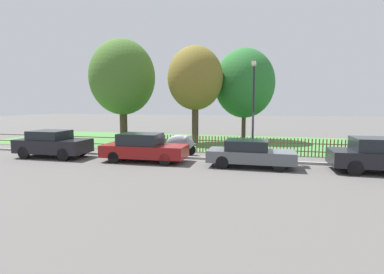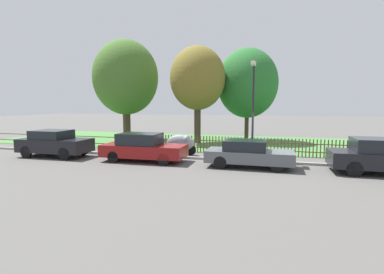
# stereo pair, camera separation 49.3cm
# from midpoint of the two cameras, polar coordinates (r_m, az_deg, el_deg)

# --- Properties ---
(ground_plane) EXTENTS (120.00, 120.00, 0.00)m
(ground_plane) POSITION_cam_midpoint_polar(r_m,az_deg,el_deg) (15.52, 11.62, -4.73)
(ground_plane) COLOR #565451
(kerb_stone) EXTENTS (40.96, 0.20, 0.12)m
(kerb_stone) POSITION_cam_midpoint_polar(r_m,az_deg,el_deg) (15.60, 11.66, -4.45)
(kerb_stone) COLOR gray
(kerb_stone) RESTS_ON ground
(grass_strip) EXTENTS (40.96, 10.03, 0.01)m
(grass_strip) POSITION_cam_midpoint_polar(r_m,az_deg,el_deg) (22.77, 13.01, -1.22)
(grass_strip) COLOR #477F3D
(grass_strip) RESTS_ON ground
(park_fence) EXTENTS (40.96, 0.05, 1.01)m
(park_fence) POSITION_cam_midpoint_polar(r_m,az_deg,el_deg) (17.75, 12.23, -1.69)
(park_fence) COLOR brown
(park_fence) RESTS_ON ground
(parked_car_silver_hatchback) EXTENTS (3.93, 1.83, 1.48)m
(parked_car_silver_hatchback) POSITION_cam_midpoint_polar(r_m,az_deg,el_deg) (18.29, -24.02, -1.05)
(parked_car_silver_hatchback) COLOR black
(parked_car_silver_hatchback) RESTS_ON ground
(parked_car_black_saloon) EXTENTS (4.34, 1.77, 1.45)m
(parked_car_black_saloon) POSITION_cam_midpoint_polar(r_m,az_deg,el_deg) (15.53, -8.45, -1.97)
(parked_car_black_saloon) COLOR maroon
(parked_car_black_saloon) RESTS_ON ground
(parked_car_navy_estate) EXTENTS (4.01, 1.66, 1.27)m
(parked_car_navy_estate) POSITION_cam_midpoint_polar(r_m,az_deg,el_deg) (14.23, 11.67, -3.09)
(parked_car_navy_estate) COLOR #51565B
(parked_car_navy_estate) RESTS_ON ground
(parked_car_red_compact) EXTENTS (4.38, 1.88, 1.51)m
(parked_car_red_compact) POSITION_cam_midpoint_polar(r_m,az_deg,el_deg) (15.03, 33.50, -3.09)
(parked_car_red_compact) COLOR black
(parked_car_red_compact) RESTS_ON ground
(covered_motorcycle) EXTENTS (1.85, 0.71, 1.17)m
(covered_motorcycle) POSITION_cam_midpoint_polar(r_m,az_deg,el_deg) (17.26, -1.27, -1.13)
(covered_motorcycle) COLOR black
(covered_motorcycle) RESTS_ON ground
(tree_nearest_kerb) EXTENTS (5.17, 5.17, 8.01)m
(tree_nearest_kerb) POSITION_cam_midpoint_polar(r_m,az_deg,el_deg) (24.88, -11.95, 11.00)
(tree_nearest_kerb) COLOR #473828
(tree_nearest_kerb) RESTS_ON ground
(tree_behind_motorcycle) EXTENTS (4.07, 4.07, 7.16)m
(tree_behind_motorcycle) POSITION_cam_midpoint_polar(r_m,az_deg,el_deg) (22.40, 1.71, 11.07)
(tree_behind_motorcycle) COLOR #473828
(tree_behind_motorcycle) RESTS_ON ground
(tree_mid_park) EXTENTS (4.73, 4.73, 7.27)m
(tree_mid_park) POSITION_cam_midpoint_polar(r_m,az_deg,el_deg) (24.31, 11.10, 10.01)
(tree_mid_park) COLOR #473828
(tree_mid_park) RESTS_ON ground
(street_lamp) EXTENTS (0.20, 0.79, 5.03)m
(street_lamp) POSITION_cam_midpoint_polar(r_m,az_deg,el_deg) (15.75, 12.44, 7.20)
(street_lamp) COLOR black
(street_lamp) RESTS_ON ground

